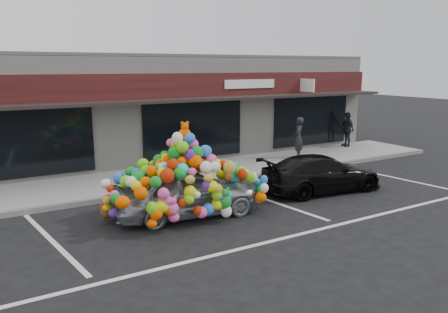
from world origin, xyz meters
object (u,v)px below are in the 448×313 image
pedestrian_a (298,138)px  pedestrian_c (347,129)px  black_sedan (321,173)px  toy_car (186,186)px

pedestrian_a → pedestrian_c: 3.81m
black_sedan → pedestrian_a: bearing=-23.6°
toy_car → pedestrian_c: size_ratio=2.65×
black_sedan → pedestrian_c: size_ratio=2.46×
black_sedan → pedestrian_c: (5.92, 4.71, 0.38)m
pedestrian_c → toy_car: bearing=-54.7°
black_sedan → pedestrian_a: (2.22, 3.81, 0.42)m
pedestrian_c → black_sedan: bearing=-40.0°
black_sedan → pedestrian_c: pedestrian_c is taller
black_sedan → pedestrian_a: pedestrian_a is taller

